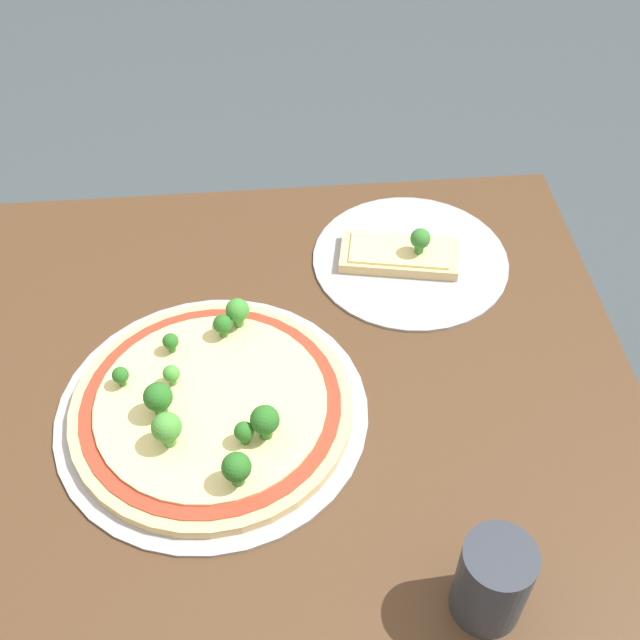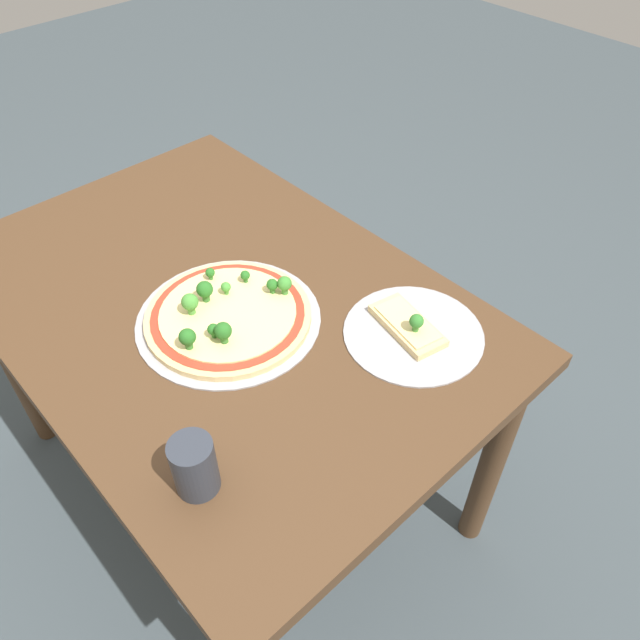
{
  "view_description": "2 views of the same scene",
  "coord_description": "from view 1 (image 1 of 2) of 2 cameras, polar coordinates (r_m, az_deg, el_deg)",
  "views": [
    {
      "loc": [
        -0.15,
        0.62,
        1.52
      ],
      "look_at": [
        -0.21,
        -0.1,
        0.74
      ],
      "focal_mm": 45.0,
      "sensor_mm": 36.0,
      "label": 1
    },
    {
      "loc": [
        -0.88,
        0.51,
        1.63
      ],
      "look_at": [
        -0.21,
        -0.1,
        0.74
      ],
      "focal_mm": 35.0,
      "sensor_mm": 36.0,
      "label": 2
    }
  ],
  "objects": [
    {
      "name": "pizza_tray_whole",
      "position": [
        0.99,
        -7.74,
        -6.13
      ],
      "size": [
        0.38,
        0.38,
        0.07
      ],
      "color": "#A3A3A8",
      "rests_on": "dining_table"
    },
    {
      "name": "pizza_tray_slice",
      "position": [
        1.18,
        6.14,
        4.51
      ],
      "size": [
        0.29,
        0.29,
        0.06
      ],
      "color": "#A3A3A8",
      "rests_on": "dining_table"
    },
    {
      "name": "dining_table",
      "position": [
        1.1,
        -10.83,
        -8.72
      ],
      "size": [
        1.22,
        0.83,
        0.72
      ],
      "color": "#4C331E",
      "rests_on": "ground_plane"
    },
    {
      "name": "ground_plane",
      "position": [
        1.65,
        -7.63,
        -21.03
      ],
      "size": [
        8.0,
        8.0,
        0.0
      ],
      "primitive_type": "plane",
      "color": "#3D474C"
    },
    {
      "name": "drinking_cup",
      "position": [
        0.84,
        12.16,
        -17.7
      ],
      "size": [
        0.07,
        0.07,
        0.11
      ],
      "primitive_type": "cylinder",
      "color": "#2D333D",
      "rests_on": "dining_table"
    }
  ]
}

